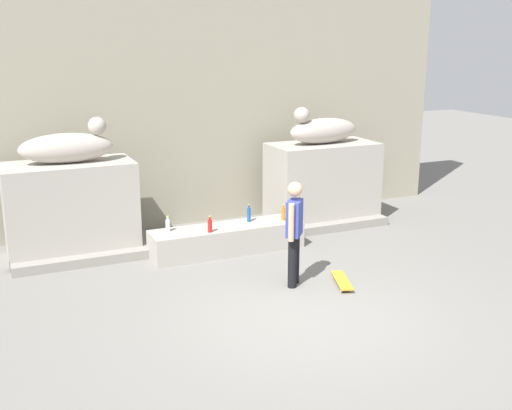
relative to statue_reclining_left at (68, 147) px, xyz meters
name	(u,v)px	position (x,y,z in m)	size (l,w,h in m)	color
ground_plane	(306,316)	(2.53, -4.03, -1.96)	(40.00, 40.00, 0.00)	slate
facade_wall	(183,63)	(2.53, 1.30, 1.33)	(11.82, 0.60, 6.57)	gray
pedestal_left	(71,209)	(-0.04, 0.00, -1.12)	(2.24, 1.15, 1.67)	#A39E93
pedestal_right	(322,183)	(5.10, 0.00, -1.12)	(2.24, 1.15, 1.67)	#A39E93
statue_reclining_left	(68,147)	(0.00, 0.00, 0.00)	(1.62, 0.62, 0.78)	#B2A79C
statue_reclining_right	(322,130)	(5.07, 0.00, 0.00)	(1.65, 0.71, 0.78)	#B2A79C
ledge_block	(227,239)	(2.53, -1.04, -1.71)	(2.81, 0.70, 0.49)	#A39E93
skater	(294,229)	(2.90, -2.94, -1.04)	(0.38, 0.44, 1.67)	black
skateboard	(342,280)	(3.61, -3.24, -1.89)	(0.46, 0.82, 0.08)	gold
bottle_blue	(249,214)	(3.01, -0.93, -1.33)	(0.07, 0.07, 0.33)	#194C99
bottle_clear	(168,225)	(1.47, -0.90, -1.36)	(0.08, 0.08, 0.28)	silver
bottle_orange	(283,214)	(3.63, -1.11, -1.34)	(0.07, 0.07, 0.31)	orange
bottle_red	(210,225)	(2.13, -1.25, -1.35)	(0.08, 0.08, 0.29)	red
stair_step	(219,240)	(2.53, -0.59, -1.87)	(7.38, 0.50, 0.17)	gray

